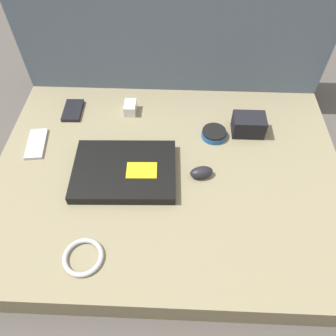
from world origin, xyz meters
name	(u,v)px	position (x,y,z in m)	size (l,w,h in m)	color
ground_plane	(168,191)	(0.00, 0.00, 0.00)	(8.00, 8.00, 0.00)	#4C4742
couch_seat	(168,182)	(0.00, 0.00, 0.05)	(1.08, 0.80, 0.10)	#847A5B
couch_backrest	(174,39)	(0.00, 0.50, 0.25)	(1.08, 0.20, 0.51)	slate
laptop	(125,171)	(-0.13, -0.01, 0.12)	(0.32, 0.23, 0.03)	black
computer_mouse	(201,172)	(0.10, -0.01, 0.12)	(0.08, 0.06, 0.03)	black
speaker_puck	(214,134)	(0.15, 0.16, 0.12)	(0.08, 0.08, 0.03)	#1E569E
phone_silver	(73,110)	(-0.35, 0.26, 0.11)	(0.07, 0.11, 0.01)	black
phone_black	(36,144)	(-0.44, 0.10, 0.11)	(0.07, 0.14, 0.01)	#B7B7BC
camera_pouch	(249,125)	(0.26, 0.18, 0.14)	(0.11, 0.07, 0.07)	black
charger_brick	(130,108)	(-0.15, 0.27, 0.12)	(0.04, 0.06, 0.04)	silver
cable_coil	(83,257)	(-0.20, -0.29, 0.11)	(0.10, 0.10, 0.01)	#B2B2B7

